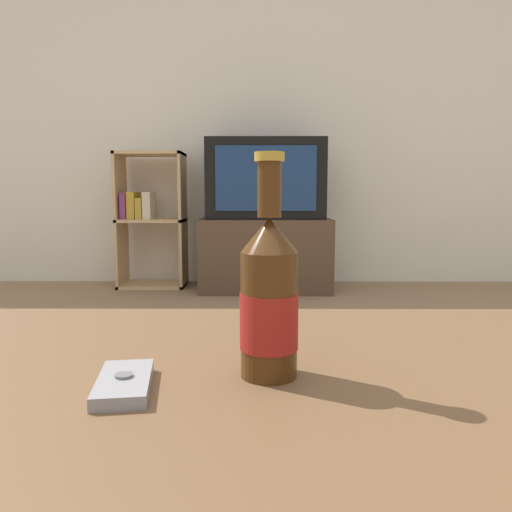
{
  "coord_description": "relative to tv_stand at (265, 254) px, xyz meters",
  "views": [
    {
      "loc": [
        0.02,
        -0.57,
        0.62
      ],
      "look_at": [
        0.02,
        0.27,
        0.52
      ],
      "focal_mm": 35.0,
      "sensor_mm": 36.0,
      "label": 1
    }
  ],
  "objects": [
    {
      "name": "bookshelf",
      "position": [
        -0.79,
        0.11,
        0.24
      ],
      "size": [
        0.44,
        0.3,
        0.91
      ],
      "color": "tan",
      "rests_on": "ground_plane"
    },
    {
      "name": "television",
      "position": [
        0.0,
        -0.0,
        0.49
      ],
      "size": [
        0.75,
        0.4,
        0.51
      ],
      "color": "black",
      "rests_on": "tv_stand"
    },
    {
      "name": "cell_phone",
      "position": [
        -0.18,
        -2.78,
        0.19
      ],
      "size": [
        0.07,
        0.12,
        0.02
      ],
      "rotation": [
        0.0,
        0.0,
        0.14
      ],
      "color": "gray",
      "rests_on": "coffee_table"
    },
    {
      "name": "back_wall",
      "position": [
        -0.06,
        0.32,
        1.06
      ],
      "size": [
        8.0,
        0.05,
        2.6
      ],
      "color": "silver",
      "rests_on": "ground_plane"
    },
    {
      "name": "beer_bottle",
      "position": [
        -0.03,
        -2.73,
        0.27
      ],
      "size": [
        0.07,
        0.07,
        0.25
      ],
      "color": "#47280F",
      "rests_on": "coffee_table"
    },
    {
      "name": "coffee_table",
      "position": [
        -0.06,
        -2.7,
        0.12
      ],
      "size": [
        1.09,
        0.61,
        0.42
      ],
      "color": "brown",
      "rests_on": "ground_plane"
    },
    {
      "name": "tv_stand",
      "position": [
        0.0,
        0.0,
        0.0
      ],
      "size": [
        0.85,
        0.49,
        0.47
      ],
      "color": "#4C3828",
      "rests_on": "ground_plane"
    }
  ]
}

